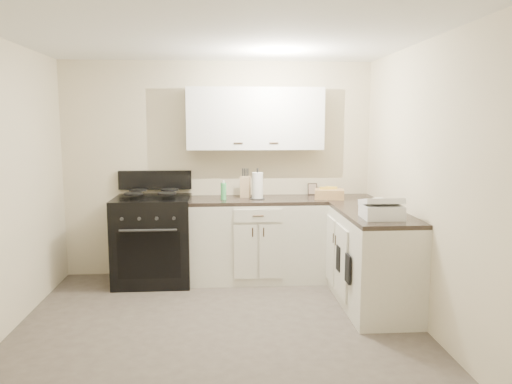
{
  "coord_description": "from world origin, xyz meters",
  "views": [
    {
      "loc": [
        0.03,
        -4.09,
        1.8
      ],
      "look_at": [
        0.38,
        0.85,
        1.11
      ],
      "focal_mm": 35.0,
      "sensor_mm": 36.0,
      "label": 1
    }
  ],
  "objects": [
    {
      "name": "wall_right",
      "position": [
        1.8,
        0.0,
        1.25
      ],
      "size": [
        0.0,
        3.6,
        3.6
      ],
      "primitive_type": "plane",
      "rotation": [
        1.57,
        0.0,
        -1.57
      ],
      "color": "beige",
      "rests_on": "ground"
    },
    {
      "name": "ceiling",
      "position": [
        0.0,
        0.0,
        2.5
      ],
      "size": [
        3.6,
        3.6,
        0.0
      ],
      "primitive_type": "plane",
      "color": "white",
      "rests_on": "wall_back"
    },
    {
      "name": "wicker_basket",
      "position": [
        1.25,
        1.42,
        0.99
      ],
      "size": [
        0.36,
        0.28,
        0.11
      ],
      "primitive_type": "cube",
      "rotation": [
        0.0,
        0.0,
        -0.2
      ],
      "color": "tan",
      "rests_on": "countertop_right"
    },
    {
      "name": "base_cabinets_right",
      "position": [
        1.5,
        0.85,
        0.45
      ],
      "size": [
        0.6,
        1.9,
        0.9
      ],
      "primitive_type": "cube",
      "color": "silver",
      "rests_on": "floor"
    },
    {
      "name": "countertop_right",
      "position": [
        1.5,
        0.85,
        0.92
      ],
      "size": [
        0.6,
        1.9,
        0.04
      ],
      "primitive_type": "cube",
      "color": "black",
      "rests_on": "base_cabinets_right"
    },
    {
      "name": "countertop_back",
      "position": [
        0.43,
        1.5,
        0.92
      ],
      "size": [
        1.55,
        0.6,
        0.04
      ],
      "primitive_type": "cube",
      "color": "black",
      "rests_on": "base_cabinets_back"
    },
    {
      "name": "stove",
      "position": [
        -0.74,
        1.48,
        0.46
      ],
      "size": [
        0.84,
        0.72,
        1.02
      ],
      "primitive_type": "cube",
      "color": "black",
      "rests_on": "floor"
    },
    {
      "name": "upper_cabinets",
      "position": [
        0.43,
        1.65,
        1.84
      ],
      "size": [
        1.55,
        0.3,
        0.7
      ],
      "primitive_type": "cube",
      "color": "silver",
      "rests_on": "wall_back"
    },
    {
      "name": "base_cabinets_back",
      "position": [
        0.43,
        1.5,
        0.45
      ],
      "size": [
        1.55,
        0.6,
        0.9
      ],
      "primitive_type": "cube",
      "color": "silver",
      "rests_on": "floor"
    },
    {
      "name": "wall_back",
      "position": [
        0.0,
        1.8,
        1.25
      ],
      "size": [
        3.6,
        0.0,
        3.6
      ],
      "primitive_type": "plane",
      "rotation": [
        1.57,
        0.0,
        0.0
      ],
      "color": "beige",
      "rests_on": "ground"
    },
    {
      "name": "oven_mitt_near",
      "position": [
        1.18,
        0.25,
        0.47
      ],
      "size": [
        0.02,
        0.15,
        0.26
      ],
      "primitive_type": "cube",
      "color": "black",
      "rests_on": "base_cabinets_right"
    },
    {
      "name": "soap_bottle",
      "position": [
        0.06,
        1.45,
        1.03
      ],
      "size": [
        0.07,
        0.07,
        0.19
      ],
      "primitive_type": "cylinder",
      "rotation": [
        0.0,
        0.0,
        -0.05
      ],
      "color": "#43AF5E",
      "rests_on": "countertop_back"
    },
    {
      "name": "floor",
      "position": [
        0.0,
        0.0,
        0.0
      ],
      "size": [
        3.6,
        3.6,
        0.0
      ],
      "primitive_type": "plane",
      "color": "#473F38",
      "rests_on": "ground"
    },
    {
      "name": "glass_jar",
      "position": [
        1.47,
        0.34,
        1.02
      ],
      "size": [
        0.11,
        0.11,
        0.17
      ],
      "primitive_type": "cylinder",
      "rotation": [
        0.0,
        0.0,
        0.12
      ],
      "color": "silver",
      "rests_on": "countertop_right"
    },
    {
      "name": "picture_frame",
      "position": [
        1.12,
        1.76,
        1.01
      ],
      "size": [
        0.11,
        0.04,
        0.14
      ],
      "primitive_type": "cube",
      "rotation": [
        -0.14,
        0.0,
        0.02
      ],
      "color": "black",
      "rests_on": "countertop_back"
    },
    {
      "name": "wall_front",
      "position": [
        0.0,
        -1.8,
        1.25
      ],
      "size": [
        3.6,
        0.0,
        3.6
      ],
      "primitive_type": "plane",
      "rotation": [
        -1.57,
        0.0,
        0.0
      ],
      "color": "beige",
      "rests_on": "ground"
    },
    {
      "name": "oven_mitt_far",
      "position": [
        1.18,
        0.61,
        0.47
      ],
      "size": [
        0.02,
        0.14,
        0.25
      ],
      "primitive_type": "cube",
      "color": "black",
      "rests_on": "base_cabinets_right"
    },
    {
      "name": "countertop_grill",
      "position": [
        1.47,
        0.24,
        1.0
      ],
      "size": [
        0.35,
        0.33,
        0.13
      ],
      "primitive_type": "cube",
      "rotation": [
        0.0,
        0.0,
        -0.02
      ],
      "color": "white",
      "rests_on": "countertop_right"
    },
    {
      "name": "knife_block",
      "position": [
        0.31,
        1.6,
        1.06
      ],
      "size": [
        0.13,
        0.12,
        0.25
      ],
      "primitive_type": "cube",
      "rotation": [
        0.0,
        0.0,
        -0.18
      ],
      "color": "tan",
      "rests_on": "countertop_back"
    },
    {
      "name": "paper_towel",
      "position": [
        0.44,
        1.47,
        1.09
      ],
      "size": [
        0.15,
        0.15,
        0.3
      ],
      "primitive_type": "cylinder",
      "rotation": [
        0.0,
        0.0,
        -0.19
      ],
      "color": "white",
      "rests_on": "countertop_back"
    }
  ]
}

